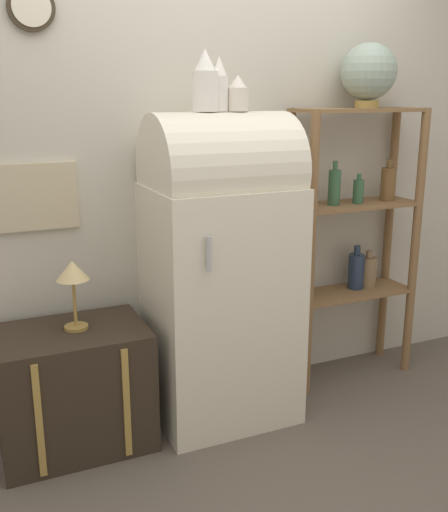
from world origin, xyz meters
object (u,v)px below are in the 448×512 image
Objects in this scene: vase_left at (205,83)px; desk_lamp at (73,276)px; vase_right at (238,94)px; vase_center at (220,86)px; globe at (369,72)px; suitcase_trunk at (74,388)px; refrigerator at (221,266)px.

vase_left reaches higher than desk_lamp.
vase_center is at bearing 168.99° from vase_right.
vase_left is (-1.00, -0.11, -0.06)m from globe.
vase_left is 1.07m from desk_lamp.
vase_center is (0.08, 0.01, -0.01)m from vase_left.
desk_lamp reaches higher than suitcase_trunk.
vase_right is 0.51× the size of desk_lamp.
vase_right is (0.85, -0.01, 1.35)m from suitcase_trunk.
refrigerator is 0.73m from desk_lamp.
refrigerator is 0.92m from suitcase_trunk.
desk_lamp is at bearing 16.20° from suitcase_trunk.
desk_lamp is at bearing 178.82° from vase_left.
globe is at bearing 6.53° from vase_center.
vase_left is 1.67× the size of vase_right.
vase_center reaches higher than desk_lamp.
suitcase_trunk is 2.23m from globe.
vase_right reaches higher than refrigerator.
desk_lamp is (-0.81, 0.02, -0.80)m from vase_right.
refrigerator is at bearing -0.63° from suitcase_trunk.
globe is at bearing 6.49° from vase_left.
desk_lamp is (-1.65, -0.10, -0.91)m from globe.
suitcase_trunk is 1.59m from vase_right.
vase_right is at bearing -2.33° from refrigerator.
vase_center is at bearing -0.41° from desk_lamp.
refrigerator is 5.61× the size of vase_left.
refrigerator is 6.31× the size of vase_center.
suitcase_trunk is at bearing 179.68° from vase_left.
desk_lamp is at bearing 179.59° from vase_center.
suitcase_trunk is 1.56m from vase_left.
suitcase_trunk is 2.81× the size of vase_center.
vase_left reaches higher than refrigerator.
refrigerator is at bearing 177.67° from vase_right.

